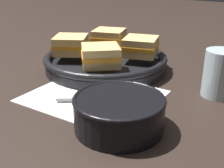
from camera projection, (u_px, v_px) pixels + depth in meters
name	position (u px, v px, depth m)	size (l,w,h in m)	color
ground_plane	(94.00, 97.00, 0.60)	(4.00, 4.00, 0.00)	black
napkin	(95.00, 96.00, 0.59)	(0.27, 0.23, 0.00)	white
soup_bowl	(119.00, 111.00, 0.47)	(0.15, 0.15, 0.06)	black
spoon	(110.00, 98.00, 0.57)	(0.14, 0.11, 0.01)	#9E9EA3
skillet	(105.00, 61.00, 0.75)	(0.33, 0.33, 0.04)	black
sandwich_near_left	(71.00, 45.00, 0.74)	(0.12, 0.12, 0.05)	#DBB26B
sandwich_near_right	(101.00, 56.00, 0.65)	(0.12, 0.12, 0.05)	#DBB26B
sandwich_far_left	(140.00, 46.00, 0.73)	(0.11, 0.11, 0.05)	#DBB26B
sandwich_far_right	(109.00, 38.00, 0.82)	(0.11, 0.11, 0.05)	#DBB26B
drinking_glass	(220.00, 74.00, 0.58)	(0.07, 0.07, 0.10)	silver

